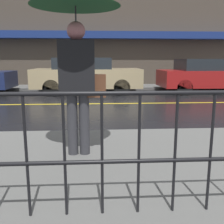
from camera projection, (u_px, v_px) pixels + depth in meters
The scene contains 9 objects.
ground_plane at pixel (83, 104), 8.40m from camera, with size 80.00×80.00×0.00m, color black.
sidewalk_near at pixel (65, 165), 3.38m from camera, with size 28.00×2.92×0.12m.
sidewalk_far at pixel (87, 87), 12.86m from camera, with size 28.00×1.83×0.12m.
lane_marking at pixel (83, 104), 8.40m from camera, with size 25.20×0.12×0.01m.
building_storefront at pixel (87, 19), 13.22m from camera, with size 28.00×0.85×6.96m.
railing_foreground at pixel (45, 142), 2.06m from camera, with size 12.00×0.04×1.03m.
pedestrian at pixel (76, 21), 3.27m from camera, with size 1.13×1.13×2.18m.
car_tan at pixel (86, 75), 10.87m from camera, with size 4.40×1.85×1.47m.
car_red at pixel (205, 75), 11.18m from camera, with size 3.90×1.89×1.42m.
Camera 1 is at (0.40, -8.33, 1.40)m, focal length 42.00 mm.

